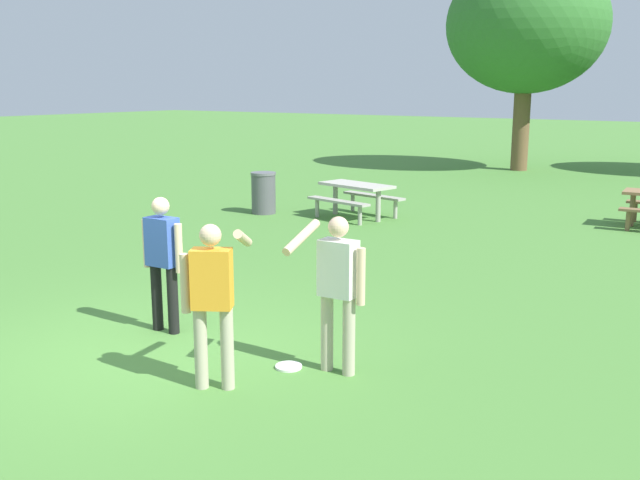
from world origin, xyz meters
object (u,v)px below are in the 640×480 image
(picnic_table_near, at_px, (356,193))
(trash_can_beside_table, at_px, (264,193))
(frisbee, at_px, (289,367))
(person_bystander, at_px, (213,293))
(tree_tall_left, at_px, (527,25))
(person_thrower, at_px, (163,255))
(person_catcher, at_px, (337,283))

(picnic_table_near, xyz_separation_m, trash_can_beside_table, (-2.09, -0.70, -0.08))
(frisbee, distance_m, trash_can_beside_table, 9.50)
(person_bystander, relative_size, trash_can_beside_table, 1.71)
(tree_tall_left, bearing_deg, frisbee, -77.84)
(person_thrower, distance_m, person_catcher, 2.41)
(tree_tall_left, bearing_deg, picnic_table_near, -89.30)
(person_thrower, height_order, person_bystander, same)
(picnic_table_near, bearing_deg, person_thrower, -75.12)
(person_catcher, distance_m, frisbee, 1.08)
(person_bystander, bearing_deg, tree_tall_left, 100.86)
(frisbee, height_order, trash_can_beside_table, trash_can_beside_table)
(person_thrower, distance_m, trash_can_beside_table, 8.31)
(picnic_table_near, xyz_separation_m, tree_tall_left, (-0.14, 11.29, 4.36))
(tree_tall_left, bearing_deg, person_bystander, -79.14)
(frisbee, relative_size, tree_tall_left, 0.04)
(picnic_table_near, height_order, tree_tall_left, tree_tall_left)
(frisbee, bearing_deg, person_thrower, 176.93)
(person_thrower, distance_m, person_bystander, 1.86)
(person_bystander, xyz_separation_m, picnic_table_near, (-3.71, 8.78, -0.40))
(person_bystander, bearing_deg, person_catcher, 51.60)
(person_catcher, bearing_deg, person_thrower, -178.09)
(person_bystander, xyz_separation_m, frisbee, (0.30, 0.81, -0.95))
(person_bystander, height_order, frisbee, person_bystander)
(person_thrower, height_order, trash_can_beside_table, person_thrower)
(frisbee, height_order, tree_tall_left, tree_tall_left)
(trash_can_beside_table, xyz_separation_m, tree_tall_left, (1.95, 11.99, 4.44))
(person_bystander, distance_m, picnic_table_near, 9.54)
(person_thrower, bearing_deg, person_catcher, 1.91)
(person_catcher, xyz_separation_m, tree_tall_left, (-4.64, 19.08, 3.96))
(trash_can_beside_table, bearing_deg, person_thrower, -59.74)
(person_thrower, height_order, picnic_table_near, person_thrower)
(person_thrower, relative_size, frisbee, 5.80)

